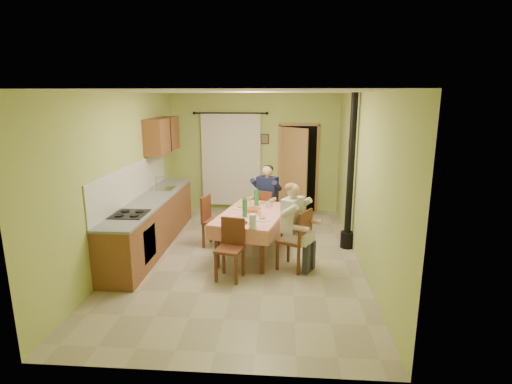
# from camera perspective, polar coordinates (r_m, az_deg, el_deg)

# --- Properties ---
(floor) EXTENTS (4.00, 6.00, 0.01)m
(floor) POSITION_cam_1_polar(r_m,az_deg,el_deg) (7.06, -2.11, -9.27)
(floor) COLOR tan
(floor) RESTS_ON ground
(room_shell) EXTENTS (4.04, 6.04, 2.82)m
(room_shell) POSITION_cam_1_polar(r_m,az_deg,el_deg) (6.57, -2.25, 5.52)
(room_shell) COLOR #B5C666
(room_shell) RESTS_ON ground
(kitchen_run) EXTENTS (0.64, 3.64, 1.56)m
(kitchen_run) POSITION_cam_1_polar(r_m,az_deg,el_deg) (7.63, -14.69, -4.11)
(kitchen_run) COLOR brown
(kitchen_run) RESTS_ON ground
(upper_cabinets) EXTENTS (0.35, 1.40, 0.70)m
(upper_cabinets) POSITION_cam_1_polar(r_m,az_deg,el_deg) (8.59, -13.23, 7.94)
(upper_cabinets) COLOR brown
(upper_cabinets) RESTS_ON room_shell
(curtain) EXTENTS (1.70, 0.07, 2.22)m
(curtain) POSITION_cam_1_polar(r_m,az_deg,el_deg) (9.57, -3.57, 4.66)
(curtain) COLOR black
(curtain) RESTS_ON ground
(doorway) EXTENTS (0.96, 0.62, 2.15)m
(doorway) POSITION_cam_1_polar(r_m,az_deg,el_deg) (9.46, 5.71, 3.22)
(doorway) COLOR black
(doorway) RESTS_ON ground
(dining_table) EXTENTS (1.38, 1.90, 0.76)m
(dining_table) POSITION_cam_1_polar(r_m,az_deg,el_deg) (7.05, -0.50, -5.97)
(dining_table) COLOR #E48C7A
(dining_table) RESTS_ON ground
(tableware) EXTENTS (0.69, 1.63, 0.33)m
(tableware) POSITION_cam_1_polar(r_m,az_deg,el_deg) (6.81, -0.61, -2.74)
(tableware) COLOR white
(tableware) RESTS_ON dining_table
(chair_far) EXTENTS (0.49, 0.49, 0.93)m
(chair_far) POSITION_cam_1_polar(r_m,az_deg,el_deg) (8.08, 1.47, -4.10)
(chair_far) COLOR #5E2F19
(chair_far) RESTS_ON ground
(chair_near) EXTENTS (0.46, 0.46, 0.94)m
(chair_near) POSITION_cam_1_polar(r_m,az_deg,el_deg) (6.19, -3.74, -9.79)
(chair_near) COLOR #5E2F19
(chair_near) RESTS_ON ground
(chair_right) EXTENTS (0.59, 0.59, 1.00)m
(chair_right) POSITION_cam_1_polar(r_m,az_deg,el_deg) (6.54, 5.48, -8.47)
(chair_right) COLOR #5E2F19
(chair_right) RESTS_ON ground
(chair_left) EXTENTS (0.48, 0.48, 0.95)m
(chair_left) POSITION_cam_1_polar(r_m,az_deg,el_deg) (7.50, -5.94, -5.58)
(chair_left) COLOR #5E2F19
(chair_left) RESTS_ON ground
(man_far) EXTENTS (0.65, 0.59, 1.39)m
(man_far) POSITION_cam_1_polar(r_m,az_deg,el_deg) (7.93, 1.54, -0.01)
(man_far) COLOR #141938
(man_far) RESTS_ON chair_far
(man_right) EXTENTS (0.62, 0.65, 1.39)m
(man_right) POSITION_cam_1_polar(r_m,az_deg,el_deg) (6.35, 5.48, -3.52)
(man_right) COLOR silver
(man_right) RESTS_ON chair_right
(stove_flue) EXTENTS (0.24, 0.24, 2.80)m
(stove_flue) POSITION_cam_1_polar(r_m,az_deg,el_deg) (7.37, 13.20, -0.25)
(stove_flue) COLOR black
(stove_flue) RESTS_ON ground
(picture_back) EXTENTS (0.19, 0.03, 0.23)m
(picture_back) POSITION_cam_1_polar(r_m,az_deg,el_deg) (9.50, 1.27, 7.59)
(picture_back) COLOR black
(picture_back) RESTS_ON room_shell
(picture_right) EXTENTS (0.03, 0.31, 0.21)m
(picture_right) POSITION_cam_1_polar(r_m,az_deg,el_deg) (7.82, 13.37, 6.67)
(picture_right) COLOR brown
(picture_right) RESTS_ON room_shell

